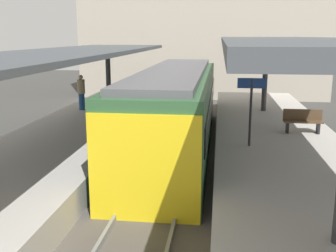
{
  "coord_description": "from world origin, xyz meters",
  "views": [
    {
      "loc": [
        1.67,
        -11.54,
        4.51
      ],
      "look_at": [
        0.03,
        1.14,
        1.61
      ],
      "focal_mm": 42.63,
      "sensor_mm": 36.0,
      "label": 1
    }
  ],
  "objects_px": {
    "platform_sign": "(251,97)",
    "passenger_near_bench": "(81,92)",
    "platform_bench": "(303,120)",
    "commuter_train": "(175,110)"
  },
  "relations": [
    {
      "from": "commuter_train",
      "to": "passenger_near_bench",
      "type": "bearing_deg",
      "value": 145.6
    },
    {
      "from": "platform_bench",
      "to": "platform_sign",
      "type": "xyz_separation_m",
      "value": [
        -2.07,
        -2.11,
        1.16
      ]
    },
    {
      "from": "platform_sign",
      "to": "passenger_near_bench",
      "type": "relative_size",
      "value": 1.31
    },
    {
      "from": "platform_bench",
      "to": "platform_sign",
      "type": "distance_m",
      "value": 3.18
    },
    {
      "from": "commuter_train",
      "to": "passenger_near_bench",
      "type": "relative_size",
      "value": 7.66
    },
    {
      "from": "commuter_train",
      "to": "platform_bench",
      "type": "relative_size",
      "value": 9.23
    },
    {
      "from": "platform_bench",
      "to": "commuter_train",
      "type": "bearing_deg",
      "value": 178.59
    },
    {
      "from": "platform_sign",
      "to": "passenger_near_bench",
      "type": "bearing_deg",
      "value": 143.67
    },
    {
      "from": "platform_bench",
      "to": "platform_sign",
      "type": "height_order",
      "value": "platform_sign"
    },
    {
      "from": "commuter_train",
      "to": "platform_bench",
      "type": "xyz_separation_m",
      "value": [
        4.76,
        -0.12,
        -0.26
      ]
    }
  ]
}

